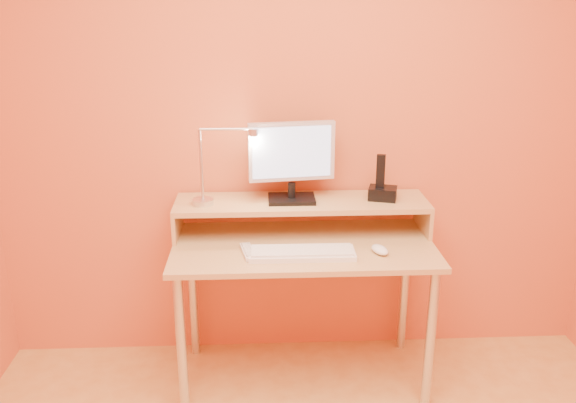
{
  "coord_description": "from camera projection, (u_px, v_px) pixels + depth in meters",
  "views": [
    {
      "loc": [
        -0.2,
        -1.39,
        1.81
      ],
      "look_at": [
        -0.07,
        1.13,
        0.94
      ],
      "focal_mm": 37.8,
      "sensor_mm": 36.0,
      "label": 1
    }
  ],
  "objects": [
    {
      "name": "monitor_screen",
      "position": [
        292.0,
        152.0,
        2.79
      ],
      "size": [
        0.36,
        0.05,
        0.24
      ],
      "primitive_type": "cube",
      "rotation": [
        0.0,
        0.0,
        0.13
      ],
      "color": "#9EB6DF",
      "rests_on": "monitor_panel"
    },
    {
      "name": "desk_leg_br",
      "position": [
        404.0,
        289.0,
        3.17
      ],
      "size": [
        0.04,
        0.04,
        0.69
      ],
      "primitive_type": "cylinder",
      "color": "silver",
      "rests_on": "floor"
    },
    {
      "name": "mouse",
      "position": [
        380.0,
        250.0,
        2.68
      ],
      "size": [
        0.09,
        0.12,
        0.04
      ],
      "primitive_type": "ellipsoid",
      "rotation": [
        0.0,
        0.0,
        0.34
      ],
      "color": "white",
      "rests_on": "desk_lower"
    },
    {
      "name": "lamp_post",
      "position": [
        201.0,
        165.0,
        2.76
      ],
      "size": [
        0.01,
        0.01,
        0.33
      ],
      "primitive_type": "cylinder",
      "color": "silver",
      "rests_on": "lamp_base"
    },
    {
      "name": "shelf_riser_right",
      "position": [
        423.0,
        217.0,
        2.93
      ],
      "size": [
        0.02,
        0.3,
        0.14
      ],
      "primitive_type": "cube",
      "color": "tan",
      "rests_on": "desk_lower"
    },
    {
      "name": "monitor_foot",
      "position": [
        292.0,
        199.0,
        2.87
      ],
      "size": [
        0.22,
        0.16,
        0.02
      ],
      "primitive_type": "cube",
      "color": "black",
      "rests_on": "desk_shelf"
    },
    {
      "name": "desk_leg_fl",
      "position": [
        181.0,
        347.0,
        2.64
      ],
      "size": [
        0.04,
        0.04,
        0.69
      ],
      "primitive_type": "cylinder",
      "color": "silver",
      "rests_on": "floor"
    },
    {
      "name": "shelf_riser_left",
      "position": [
        177.0,
        221.0,
        2.88
      ],
      "size": [
        0.02,
        0.3,
        0.14
      ],
      "primitive_type": "cube",
      "color": "tan",
      "rests_on": "desk_lower"
    },
    {
      "name": "lamp_base",
      "position": [
        203.0,
        202.0,
        2.82
      ],
      "size": [
        0.1,
        0.1,
        0.02
      ],
      "primitive_type": "cylinder",
      "color": "silver",
      "rests_on": "desk_shelf"
    },
    {
      "name": "monitor_panel",
      "position": [
        292.0,
        151.0,
        2.81
      ],
      "size": [
        0.4,
        0.09,
        0.28
      ],
      "primitive_type": "cube",
      "rotation": [
        0.0,
        0.0,
        0.13
      ],
      "color": "silver",
      "rests_on": "monitor_neck"
    },
    {
      "name": "remote_control",
      "position": [
        248.0,
        252.0,
        2.68
      ],
      "size": [
        0.08,
        0.18,
        0.02
      ],
      "primitive_type": "cube",
      "rotation": [
        0.0,
        0.0,
        0.19
      ],
      "color": "silver",
      "rests_on": "desk_lower"
    },
    {
      "name": "lamp_arm",
      "position": [
        226.0,
        129.0,
        2.72
      ],
      "size": [
        0.24,
        0.01,
        0.01
      ],
      "primitive_type": "cylinder",
      "rotation": [
        0.0,
        1.57,
        0.0
      ],
      "color": "silver",
      "rests_on": "lamp_post"
    },
    {
      "name": "monitor_neck",
      "position": [
        292.0,
        190.0,
        2.86
      ],
      "size": [
        0.04,
        0.04,
        0.07
      ],
      "primitive_type": "cylinder",
      "color": "black",
      "rests_on": "monitor_foot"
    },
    {
      "name": "monitor_back",
      "position": [
        291.0,
        150.0,
        2.83
      ],
      "size": [
        0.36,
        0.06,
        0.23
      ],
      "primitive_type": "cube",
      "rotation": [
        0.0,
        0.0,
        0.13
      ],
      "color": "black",
      "rests_on": "monitor_panel"
    },
    {
      "name": "lamp_bulb",
      "position": [
        253.0,
        136.0,
        2.73
      ],
      "size": [
        0.03,
        0.03,
        0.0
      ],
      "primitive_type": "cylinder",
      "color": "#FFEAC6",
      "rests_on": "lamp_head"
    },
    {
      "name": "phone_handset",
      "position": [
        381.0,
        171.0,
        2.85
      ],
      "size": [
        0.05,
        0.04,
        0.16
      ],
      "primitive_type": "cube",
      "rotation": [
        0.0,
        0.0,
        -0.28
      ],
      "color": "black",
      "rests_on": "phone_dock"
    },
    {
      "name": "desk_lower",
      "position": [
        304.0,
        246.0,
        2.79
      ],
      "size": [
        1.2,
        0.6,
        0.02
      ],
      "primitive_type": "cube",
      "color": "tan",
      "rests_on": "floor"
    },
    {
      "name": "phone_dock",
      "position": [
        383.0,
        193.0,
        2.88
      ],
      "size": [
        0.15,
        0.13,
        0.06
      ],
      "primitive_type": "cube",
      "rotation": [
        0.0,
        0.0,
        -0.28
      ],
      "color": "black",
      "rests_on": "desk_shelf"
    },
    {
      "name": "desk_shelf",
      "position": [
        302.0,
        203.0,
        2.88
      ],
      "size": [
        1.2,
        0.3,
        0.02
      ],
      "primitive_type": "cube",
      "color": "tan",
      "rests_on": "desk_lower"
    },
    {
      "name": "desk_leg_bl",
      "position": [
        193.0,
        294.0,
        3.12
      ],
      "size": [
        0.04,
        0.04,
        0.69
      ],
      "primitive_type": "cylinder",
      "color": "silver",
      "rests_on": "floor"
    },
    {
      "name": "keyboard",
      "position": [
        302.0,
        254.0,
        2.65
      ],
      "size": [
        0.47,
        0.15,
        0.02
      ],
      "primitive_type": "cube",
      "rotation": [
        0.0,
        0.0,
        -0.01
      ],
      "color": "silver",
      "rests_on": "desk_lower"
    },
    {
      "name": "desk_leg_fr",
      "position": [
        430.0,
        341.0,
        2.69
      ],
      "size": [
        0.04,
        0.04,
        0.69
      ],
      "primitive_type": "cylinder",
      "color": "silver",
      "rests_on": "floor"
    },
    {
      "name": "lamp_head",
      "position": [
        253.0,
        132.0,
        2.73
      ],
      "size": [
        0.04,
        0.04,
        0.03
      ],
      "primitive_type": "cylinder",
      "color": "silver",
      "rests_on": "lamp_arm"
    },
    {
      "name": "wall_back",
      "position": [
        300.0,
        117.0,
        2.92
      ],
      "size": [
        3.0,
        0.04,
        2.5
      ],
      "primitive_type": "cube",
      "color": "#D06236",
      "rests_on": "floor"
    },
    {
      "name": "phone_led",
      "position": [
        394.0,
        197.0,
        2.84
      ],
      "size": [
        0.01,
        0.0,
        0.04
      ],
      "primitive_type": "cube",
      "color": "#2450FF",
      "rests_on": "phone_dock"
    }
  ]
}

